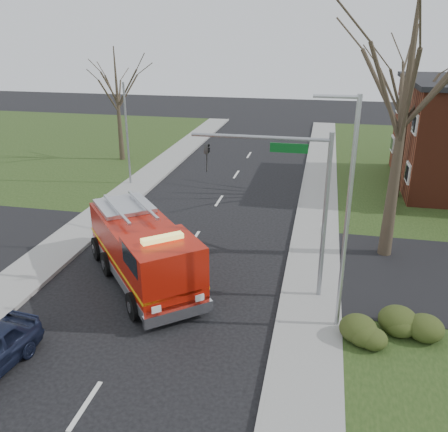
# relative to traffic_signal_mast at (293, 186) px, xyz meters

# --- Properties ---
(ground) EXTENTS (120.00, 120.00, 0.00)m
(ground) POSITION_rel_traffic_signal_mast_xyz_m (-5.21, -1.50, -4.71)
(ground) COLOR black
(ground) RESTS_ON ground
(sidewalk_right) EXTENTS (2.40, 80.00, 0.15)m
(sidewalk_right) POSITION_rel_traffic_signal_mast_xyz_m (0.99, -1.50, -4.63)
(sidewalk_right) COLOR gray
(sidewalk_right) RESTS_ON ground
(sidewalk_left) EXTENTS (2.40, 80.00, 0.15)m
(sidewalk_left) POSITION_rel_traffic_signal_mast_xyz_m (-11.41, -1.50, -4.63)
(sidewalk_left) COLOR gray
(sidewalk_left) RESTS_ON ground
(health_center_sign) EXTENTS (0.12, 2.00, 1.40)m
(health_center_sign) POSITION_rel_traffic_signal_mast_xyz_m (5.29, 11.00, -3.83)
(health_center_sign) COLOR #430F14
(health_center_sign) RESTS_ON ground
(hedge_corner) EXTENTS (2.80, 2.00, 0.90)m
(hedge_corner) POSITION_rel_traffic_signal_mast_xyz_m (3.79, -2.50, -4.13)
(hedge_corner) COLOR #2C3B15
(hedge_corner) RESTS_ON lawn_right
(bare_tree_near) EXTENTS (6.00, 6.00, 12.00)m
(bare_tree_near) POSITION_rel_traffic_signal_mast_xyz_m (4.29, 4.50, 2.71)
(bare_tree_near) COLOR #32281D
(bare_tree_near) RESTS_ON ground
(bare_tree_far) EXTENTS (5.25, 5.25, 10.50)m
(bare_tree_far) POSITION_rel_traffic_signal_mast_xyz_m (5.79, 13.50, 1.78)
(bare_tree_far) COLOR #32281D
(bare_tree_far) RESTS_ON ground
(bare_tree_left) EXTENTS (4.50, 4.50, 9.00)m
(bare_tree_left) POSITION_rel_traffic_signal_mast_xyz_m (-15.21, 18.50, 0.86)
(bare_tree_left) COLOR #32281D
(bare_tree_left) RESTS_ON ground
(traffic_signal_mast) EXTENTS (5.29, 0.18, 6.80)m
(traffic_signal_mast) POSITION_rel_traffic_signal_mast_xyz_m (0.00, 0.00, 0.00)
(traffic_signal_mast) COLOR gray
(traffic_signal_mast) RESTS_ON ground
(streetlight_pole) EXTENTS (1.48, 0.16, 8.40)m
(streetlight_pole) POSITION_rel_traffic_signal_mast_xyz_m (1.93, -2.00, -0.16)
(streetlight_pole) COLOR #B7BABF
(streetlight_pole) RESTS_ON ground
(utility_pole_far) EXTENTS (0.14, 0.14, 7.00)m
(utility_pole_far) POSITION_rel_traffic_signal_mast_xyz_m (-12.01, 12.50, -1.21)
(utility_pole_far) COLOR gray
(utility_pole_far) RESTS_ON ground
(fire_engine) EXTENTS (6.94, 7.64, 3.12)m
(fire_engine) POSITION_rel_traffic_signal_mast_xyz_m (-6.09, -0.22, -3.30)
(fire_engine) COLOR #A21307
(fire_engine) RESTS_ON ground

